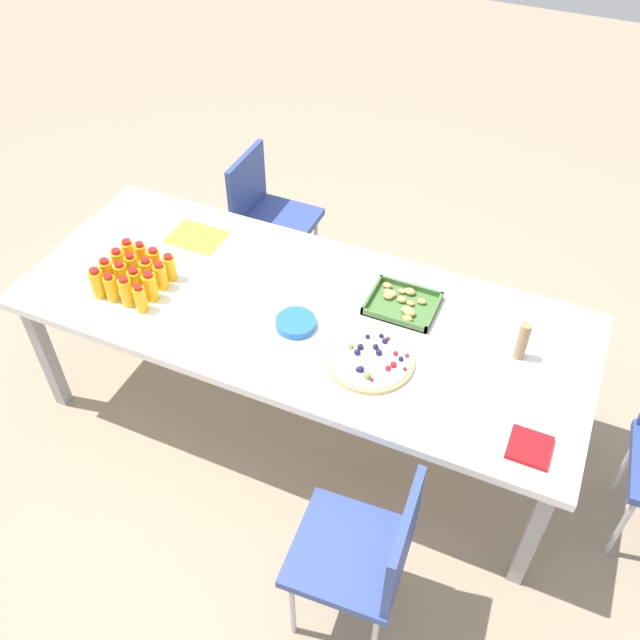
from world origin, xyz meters
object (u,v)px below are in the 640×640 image
at_px(chair_far_left, 267,212).
at_px(juice_bottle_1, 111,288).
at_px(juice_bottle_0, 98,283).
at_px(juice_bottle_12, 129,253).
at_px(cardboard_tube, 523,341).
at_px(juice_bottle_6, 136,283).
at_px(party_table, 301,318).
at_px(plate_stack, 296,323).
at_px(juice_bottle_10, 148,272).
at_px(juice_bottle_9, 132,268).
at_px(snack_tray, 402,303).
at_px(juice_bottle_5, 122,277).
at_px(fruit_pizza, 370,358).
at_px(juice_bottle_3, 140,299).
at_px(chair_near_right, 367,552).
at_px(juice_bottle_2, 126,292).
at_px(juice_bottle_14, 155,262).
at_px(juice_bottle_7, 150,287).
at_px(juice_bottle_11, 161,276).
at_px(juice_bottle_4, 107,273).
at_px(juice_bottle_13, 142,257).
at_px(napkin_stack, 530,448).
at_px(paper_folder, 197,237).
at_px(juice_bottle_15, 170,268).
at_px(juice_bottle_8, 119,263).

height_order(chair_far_left, juice_bottle_1, juice_bottle_1).
relative_size(juice_bottle_0, juice_bottle_12, 1.07).
bearing_deg(cardboard_tube, juice_bottle_6, -169.29).
bearing_deg(party_table, plate_stack, -75.71).
bearing_deg(juice_bottle_10, chair_far_left, 85.66).
bearing_deg(juice_bottle_9, snack_tray, 15.63).
xyz_separation_m(juice_bottle_5, fruit_pizza, (1.15, 0.03, -0.05)).
bearing_deg(juice_bottle_3, cardboard_tube, 13.89).
height_order(chair_near_right, juice_bottle_6, juice_bottle_6).
bearing_deg(juice_bottle_9, juice_bottle_5, -97.15).
bearing_deg(fruit_pizza, juice_bottle_2, -174.17).
bearing_deg(juice_bottle_14, juice_bottle_3, -71.33).
xyz_separation_m(juice_bottle_3, juice_bottle_9, (-0.14, 0.15, 0.01)).
distance_m(juice_bottle_2, juice_bottle_6, 0.07).
height_order(juice_bottle_2, juice_bottle_7, juice_bottle_2).
bearing_deg(juice_bottle_11, plate_stack, 1.34).
xyz_separation_m(juice_bottle_0, juice_bottle_4, (-0.00, 0.07, -0.00)).
distance_m(juice_bottle_6, plate_stack, 0.73).
distance_m(juice_bottle_6, juice_bottle_13, 0.18).
bearing_deg(chair_near_right, juice_bottle_10, 58.78).
distance_m(juice_bottle_0, juice_bottle_6, 0.16).
xyz_separation_m(juice_bottle_4, napkin_stack, (1.89, -0.13, -0.06)).
bearing_deg(chair_far_left, juice_bottle_13, -9.57).
bearing_deg(juice_bottle_13, juice_bottle_11, -26.93).
distance_m(juice_bottle_4, paper_folder, 0.49).
bearing_deg(juice_bottle_0, plate_stack, 11.21).
xyz_separation_m(chair_far_left, snack_tray, (1.01, -0.67, 0.24)).
bearing_deg(juice_bottle_11, fruit_pizza, -2.43).
relative_size(fruit_pizza, paper_folder, 1.39).
relative_size(juice_bottle_12, napkin_stack, 0.92).
xyz_separation_m(juice_bottle_4, paper_folder, (0.17, 0.45, -0.06)).
relative_size(juice_bottle_0, juice_bottle_9, 1.02).
height_order(juice_bottle_3, juice_bottle_4, juice_bottle_4).
height_order(juice_bottle_13, napkin_stack, juice_bottle_13).
bearing_deg(juice_bottle_7, juice_bottle_1, -154.59).
height_order(juice_bottle_1, juice_bottle_13, juice_bottle_13).
height_order(juice_bottle_1, napkin_stack, juice_bottle_1).
height_order(juice_bottle_2, fruit_pizza, juice_bottle_2).
distance_m(juice_bottle_15, fruit_pizza, 1.00).
distance_m(juice_bottle_4, juice_bottle_12, 0.16).
height_order(napkin_stack, paper_folder, napkin_stack).
xyz_separation_m(juice_bottle_1, juice_bottle_15, (0.16, 0.22, -0.00)).
bearing_deg(napkin_stack, chair_far_left, 144.41).
height_order(juice_bottle_2, juice_bottle_12, juice_bottle_2).
bearing_deg(party_table, juice_bottle_7, -161.95).
xyz_separation_m(juice_bottle_5, juice_bottle_15, (0.16, 0.14, -0.01)).
xyz_separation_m(juice_bottle_6, juice_bottle_8, (-0.14, 0.08, 0.00)).
bearing_deg(juice_bottle_3, chair_far_left, 89.84).
distance_m(juice_bottle_2, fruit_pizza, 1.08).
xyz_separation_m(juice_bottle_6, fruit_pizza, (1.08, 0.04, -0.05)).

